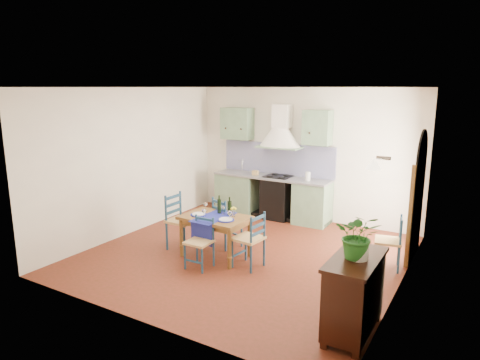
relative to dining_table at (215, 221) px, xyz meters
The scene contains 13 objects.
floor 0.80m from the dining_table, 40.03° to the left, with size 5.00×5.00×0.00m, color #44210E.
back_wall 2.65m from the dining_table, 91.81° to the left, with size 5.00×0.96×2.80m.
right_wall 3.03m from the dining_table, 11.80° to the left, with size 0.26×5.00×2.80m.
left_wall 2.28m from the dining_table, behind, with size 0.04×5.00×2.80m, color beige.
ceiling 2.24m from the dining_table, 40.03° to the left, with size 5.00×5.00×0.01m, color white.
dining_table is the anchor object (origin of this frame).
chair_near 0.53m from the dining_table, 85.65° to the right, with size 0.39×0.39×0.81m.
chair_far 0.52m from the dining_table, 101.72° to the left, with size 0.54×0.54×0.90m.
chair_left 0.74m from the dining_table, behind, with size 0.47×0.47×0.98m.
chair_right 0.74m from the dining_table, ahead, with size 0.46×0.46×0.90m.
chair_spare 2.81m from the dining_table, 20.89° to the left, with size 0.47×0.47×0.85m.
sideboard 2.87m from the dining_table, 22.77° to the right, with size 0.50×1.05×0.94m.
potted_plant 2.95m from the dining_table, 22.97° to the right, with size 0.48×0.42×0.54m, color #1F611F.
Camera 1 is at (3.43, -5.96, 2.80)m, focal length 32.00 mm.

